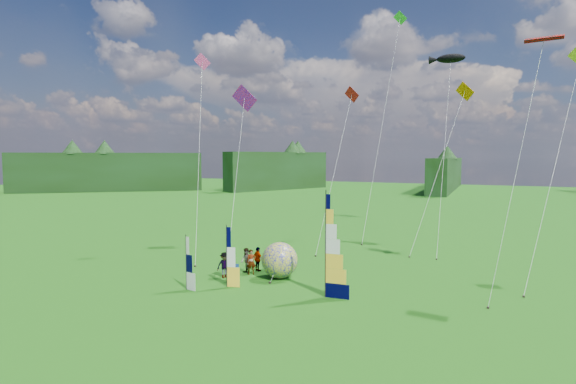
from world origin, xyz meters
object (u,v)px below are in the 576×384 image
at_px(spectator_d, 258,259).
at_px(camp_chair, 233,273).
at_px(spectator_b, 246,261).
at_px(spectator_c, 225,265).
at_px(kite_whale, 445,137).
at_px(feather_banner_main, 326,246).
at_px(side_banner_far, 186,263).
at_px(side_banner_left, 227,257).
at_px(bol_inflatable, 280,260).
at_px(spectator_a, 251,262).

distance_m(spectator_d, camp_chair, 2.74).
xyz_separation_m(spectator_b, spectator_c, (-0.73, -1.43, -0.03)).
bearing_deg(kite_whale, feather_banner_main, -97.75).
distance_m(feather_banner_main, spectator_d, 7.04).
bearing_deg(side_banner_far, side_banner_left, 47.67).
relative_size(side_banner_left, spectator_b, 2.12).
bearing_deg(camp_chair, side_banner_left, -94.74).
bearing_deg(spectator_b, spectator_c, -83.84).
bearing_deg(bol_inflatable, kite_whale, 62.18).
bearing_deg(feather_banner_main, spectator_b, 155.16).
xyz_separation_m(feather_banner_main, spectator_d, (-5.89, 3.31, -1.98)).
bearing_deg(spectator_a, bol_inflatable, -38.48).
distance_m(spectator_b, spectator_c, 1.61).
distance_m(side_banner_left, spectator_d, 4.00).
distance_m(side_banner_far, spectator_b, 4.69).
bearing_deg(kite_whale, bol_inflatable, -112.20).
bearing_deg(side_banner_left, spectator_a, 75.75).
xyz_separation_m(spectator_b, kite_whale, (10.50, 15.21, 8.37)).
height_order(feather_banner_main, camp_chair, feather_banner_main).
relative_size(side_banner_far, spectator_b, 1.84).
relative_size(side_banner_far, spectator_d, 1.89).
relative_size(spectator_a, spectator_b, 0.97).
xyz_separation_m(bol_inflatable, spectator_d, (-2.03, 0.92, -0.32)).
bearing_deg(kite_whale, spectator_b, -119.00).
relative_size(side_banner_left, camp_chair, 3.47).
bearing_deg(camp_chair, feather_banner_main, -23.77).
xyz_separation_m(feather_banner_main, bol_inflatable, (-3.87, 2.40, -1.66)).
relative_size(side_banner_far, spectator_a, 1.89).
xyz_separation_m(feather_banner_main, spectator_c, (-7.03, 1.05, -1.98)).
height_order(spectator_b, camp_chair, spectator_b).
xyz_separation_m(spectator_b, camp_chair, (0.18, -1.88, -0.32)).
bearing_deg(camp_chair, kite_whale, 40.75).
bearing_deg(side_banner_far, spectator_d, 82.18).
bearing_deg(bol_inflatable, spectator_a, 179.10).
xyz_separation_m(spectator_a, spectator_b, (-0.40, 0.05, 0.02)).
distance_m(camp_chair, kite_whale, 21.77).
xyz_separation_m(side_banner_left, kite_whale, (10.03, 18.27, 7.45)).
height_order(spectator_b, spectator_d, spectator_b).
xyz_separation_m(side_banner_far, kite_whale, (11.85, 19.64, 7.68)).
bearing_deg(side_banner_far, spectator_a, 78.83).
bearing_deg(spectator_b, kite_whale, 88.64).
bearing_deg(camp_chair, spectator_b, 77.47).
bearing_deg(camp_chair, spectator_d, 67.29).
distance_m(spectator_b, kite_whale, 20.29).
xyz_separation_m(feather_banner_main, camp_chair, (-6.11, 0.60, -2.28)).
bearing_deg(side_banner_left, spectator_c, 110.83).
bearing_deg(camp_chair, spectator_a, 65.19).
distance_m(spectator_d, kite_whale, 19.47).
distance_m(side_banner_far, spectator_a, 4.77).
distance_m(side_banner_left, spectator_a, 3.15).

